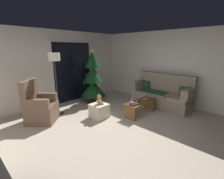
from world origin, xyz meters
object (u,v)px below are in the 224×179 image
object	(u,v)px
book_stack	(134,103)
coffee_table	(140,106)
armchair	(40,107)
ottoman	(99,111)
couch	(162,95)
remote_black	(137,102)
remote_silver	(145,99)
floor_lamp	(55,63)
cell_phone	(134,101)
teddy_bear_honey	(99,100)
christmas_tree	(93,79)

from	to	relation	value
book_stack	coffee_table	bearing A→B (deg)	0.80
armchair	ottoman	size ratio (longest dim) A/B	2.57
couch	book_stack	size ratio (longest dim) A/B	7.02
couch	remote_black	xyz separation A→B (m)	(-1.21, 0.14, 0.01)
remote_silver	floor_lamp	world-z (taller)	floor_lamp
couch	book_stack	distance (m)	1.41
cell_phone	floor_lamp	world-z (taller)	floor_lamp
remote_black	remote_silver	size ratio (longest dim) A/B	1.00
couch	coffee_table	distance (m)	1.10
remote_black	ottoman	distance (m)	1.12
floor_lamp	remote_silver	bearing A→B (deg)	-42.93
cell_phone	floor_lamp	distance (m)	2.46
floor_lamp	teddy_bear_honey	distance (m)	1.62
coffee_table	remote_black	size ratio (longest dim) A/B	7.05
christmas_tree	book_stack	bearing A→B (deg)	-93.98
christmas_tree	ottoman	size ratio (longest dim) A/B	4.31
book_stack	christmas_tree	xyz separation A→B (m)	(0.13, 1.93, 0.40)
armchair	floor_lamp	distance (m)	1.26
coffee_table	cell_phone	size ratio (longest dim) A/B	7.64
remote_black	remote_silver	distance (m)	0.38
armchair	ottoman	distance (m)	1.58
remote_black	teddy_bear_honey	xyz separation A→B (m)	(-0.86, 0.66, 0.10)
armchair	floor_lamp	world-z (taller)	floor_lamp
couch	christmas_tree	xyz separation A→B (m)	(-1.27, 2.03, 0.44)
remote_black	teddy_bear_honey	bearing A→B (deg)	-65.51
remote_silver	christmas_tree	world-z (taller)	christmas_tree
couch	christmas_tree	world-z (taller)	christmas_tree
christmas_tree	remote_black	bearing A→B (deg)	-87.99
couch	remote_silver	size ratio (longest dim) A/B	12.45
couch	cell_phone	xyz separation A→B (m)	(-1.39, 0.10, 0.08)
cell_phone	christmas_tree	world-z (taller)	christmas_tree
christmas_tree	coffee_table	bearing A→B (deg)	-84.40
remote_silver	christmas_tree	distance (m)	2.02
christmas_tree	floor_lamp	distance (m)	1.62
cell_phone	floor_lamp	size ratio (longest dim) A/B	0.08
ottoman	coffee_table	bearing A→B (deg)	-35.45
cell_phone	armchair	size ratio (longest dim) A/B	0.13
teddy_bear_honey	book_stack	bearing A→B (deg)	-46.89
floor_lamp	remote_black	bearing A→B (deg)	-48.76
remote_silver	cell_phone	world-z (taller)	cell_phone
remote_black	floor_lamp	xyz separation A→B (m)	(-1.53, 1.75, 1.09)
coffee_table	christmas_tree	xyz separation A→B (m)	(-0.19, 1.93, 0.58)
remote_silver	teddy_bear_honey	bearing A→B (deg)	100.89
christmas_tree	floor_lamp	size ratio (longest dim) A/B	1.06
remote_silver	floor_lamp	size ratio (longest dim) A/B	0.09
floor_lamp	coffee_table	bearing A→B (deg)	-47.14
remote_silver	christmas_tree	bearing A→B (deg)	53.14
book_stack	armchair	distance (m)	2.53
remote_silver	cell_phone	size ratio (longest dim) A/B	1.08
coffee_table	teddy_bear_honey	xyz separation A→B (m)	(-0.98, 0.70, 0.25)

